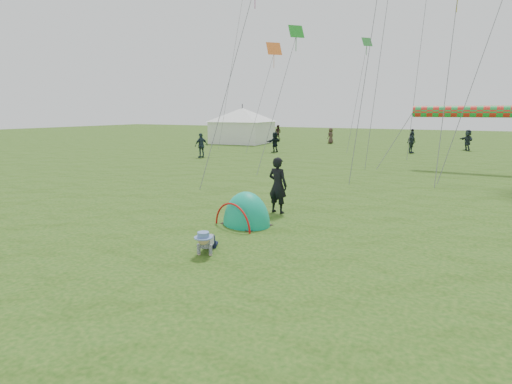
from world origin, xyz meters
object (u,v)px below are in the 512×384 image
at_px(crawling_toddler, 206,241).
at_px(event_marquee, 242,124).
at_px(standing_adult, 278,185).
at_px(popup_tent, 246,224).

xyz_separation_m(crawling_toddler, event_marquee, (-15.45, 28.95, 1.62)).
xyz_separation_m(crawling_toddler, standing_adult, (-0.10, 4.19, 0.62)).
distance_m(crawling_toddler, event_marquee, 32.86).
bearing_deg(event_marquee, standing_adult, -61.76).
relative_size(crawling_toddler, event_marquee, 0.14).
bearing_deg(popup_tent, crawling_toddler, -65.05).
relative_size(crawling_toddler, standing_adult, 0.42).
distance_m(crawling_toddler, popup_tent, 2.56).
bearing_deg(popup_tent, event_marquee, 137.39).
bearing_deg(standing_adult, popup_tent, 91.22).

